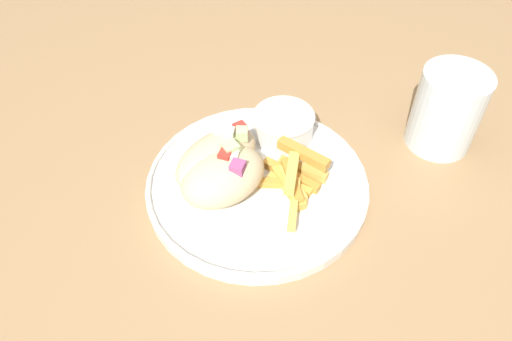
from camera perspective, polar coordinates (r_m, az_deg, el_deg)
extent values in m
cube|color=#9E7A51|center=(0.68, 1.35, -0.15)|extent=(1.14, 1.14, 0.04)
cylinder|color=#9E7A51|center=(1.38, -19.79, 5.61)|extent=(0.06, 0.06, 0.69)
cylinder|color=#9E7A51|center=(1.38, 22.91, 4.44)|extent=(0.06, 0.06, 0.69)
cylinder|color=white|center=(0.63, 0.00, -1.67)|extent=(0.28, 0.28, 0.01)
torus|color=white|center=(0.62, 0.00, -1.13)|extent=(0.28, 0.28, 0.01)
ellipsoid|color=beige|center=(0.59, -3.89, -0.68)|extent=(0.13, 0.13, 0.05)
cube|color=silver|center=(0.58, -2.78, 1.55)|extent=(0.01, 0.01, 0.01)
cube|color=#B7D693|center=(0.59, -3.12, 2.40)|extent=(0.02, 0.02, 0.02)
cube|color=#A34C84|center=(0.57, -2.26, 0.26)|extent=(0.02, 0.02, 0.02)
cube|color=red|center=(0.58, -3.72, 1.60)|extent=(0.02, 0.02, 0.01)
ellipsoid|color=beige|center=(0.61, -4.67, 1.38)|extent=(0.13, 0.14, 0.05)
cube|color=silver|center=(0.61, -3.24, 4.27)|extent=(0.01, 0.01, 0.01)
cube|color=white|center=(0.62, -4.44, 4.34)|extent=(0.02, 0.02, 0.01)
cube|color=#B7D693|center=(0.60, -1.77, 4.22)|extent=(0.01, 0.01, 0.01)
cube|color=red|center=(0.61, -1.95, 4.75)|extent=(0.02, 0.02, 0.01)
cube|color=gold|center=(0.61, 3.74, -1.60)|extent=(0.06, 0.03, 0.01)
cube|color=gold|center=(0.61, 3.60, -1.95)|extent=(0.04, 0.07, 0.01)
cube|color=#E5B251|center=(0.63, 5.22, 0.13)|extent=(0.06, 0.04, 0.01)
cube|color=#E5B251|center=(0.61, 4.07, -1.59)|extent=(0.04, 0.06, 0.01)
cube|color=gold|center=(0.61, 0.43, -1.40)|extent=(0.08, 0.01, 0.01)
cube|color=gold|center=(0.62, 3.87, -0.53)|extent=(0.07, 0.05, 0.01)
cube|color=gold|center=(0.61, 5.29, 1.94)|extent=(0.06, 0.05, 0.01)
cube|color=gold|center=(0.60, 3.97, -1.12)|extent=(0.03, 0.07, 0.01)
cube|color=#E5B251|center=(0.58, 4.21, -3.79)|extent=(0.02, 0.08, 0.01)
cube|color=#E5B251|center=(0.59, 3.95, -0.29)|extent=(0.02, 0.06, 0.01)
cylinder|color=white|center=(0.67, 3.03, 5.07)|extent=(0.08, 0.08, 0.04)
cylinder|color=beige|center=(0.66, 3.08, 6.04)|extent=(0.06, 0.06, 0.01)
torus|color=white|center=(0.65, 3.09, 6.24)|extent=(0.08, 0.08, 0.00)
cylinder|color=silver|center=(0.70, 20.89, 6.49)|extent=(0.09, 0.09, 0.11)
cylinder|color=silver|center=(0.71, 20.54, 5.49)|extent=(0.08, 0.08, 0.07)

